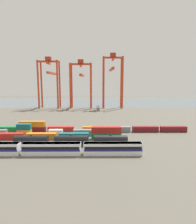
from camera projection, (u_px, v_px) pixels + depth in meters
name	position (u px, v px, depth m)	size (l,w,h in m)	color
ground_plane	(78.00, 120.00, 122.16)	(420.00, 420.00, 0.00)	#5B564C
harbour_water	(87.00, 102.00, 230.15)	(400.00, 110.00, 0.01)	slate
passenger_train	(52.00, 148.00, 63.50)	(58.69, 3.14, 3.90)	silver
freight_tank_row	(71.00, 140.00, 72.38)	(41.59, 2.77, 4.23)	#232326
shipping_container_1	(9.00, 136.00, 80.44)	(12.10, 2.44, 2.60)	#AD211C
shipping_container_2	(42.00, 136.00, 80.53)	(12.10, 2.44, 2.60)	orange
shipping_container_3	(74.00, 136.00, 80.62)	(12.10, 2.44, 2.60)	#146066
shipping_container_4	(106.00, 136.00, 80.71)	(12.10, 2.44, 2.60)	#197538
shipping_container_5	(106.00, 130.00, 80.31)	(12.10, 2.44, 2.60)	#AD211C
shipping_container_7	(24.00, 133.00, 86.23)	(6.04, 2.44, 2.60)	gold
shipping_container_8	(24.00, 127.00, 85.83)	(6.04, 2.44, 2.60)	#146066
shipping_container_9	(56.00, 132.00, 86.33)	(6.04, 2.44, 2.60)	silver
shipping_container_10	(87.00, 132.00, 86.42)	(12.10, 2.44, 2.60)	slate
shipping_container_11	(4.00, 129.00, 91.92)	(12.10, 2.44, 2.60)	#197538
shipping_container_12	(33.00, 129.00, 92.01)	(12.10, 2.44, 2.60)	maroon
shipping_container_13	(32.00, 124.00, 91.61)	(12.10, 2.44, 2.60)	orange
shipping_container_14	(61.00, 129.00, 92.10)	(12.10, 2.44, 2.60)	#AD211C
shipping_container_15	(89.00, 129.00, 92.19)	(6.04, 2.44, 2.60)	orange
shipping_container_16	(117.00, 129.00, 92.28)	(12.10, 2.44, 2.60)	slate
shipping_container_17	(145.00, 129.00, 92.37)	(12.10, 2.44, 2.60)	maroon
shipping_container_18	(173.00, 129.00, 92.46)	(12.10, 2.44, 2.60)	maroon
gantry_crane_west	(50.00, 78.00, 176.61)	(18.29, 34.31, 44.94)	red
gantry_crane_central	(81.00, 79.00, 177.54)	(19.46, 36.97, 42.70)	red
gantry_crane_east	(112.00, 75.00, 177.42)	(18.06, 40.00, 48.28)	red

